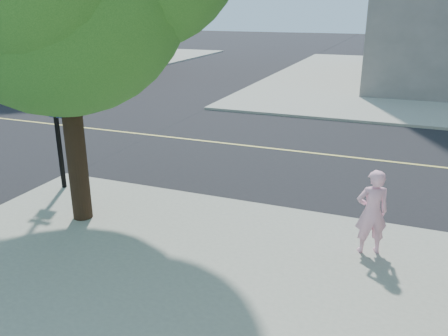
% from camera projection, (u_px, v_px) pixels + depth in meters
% --- Properties ---
extents(ground, '(140.00, 140.00, 0.00)m').
position_uv_depth(ground, '(99.00, 182.00, 11.92)').
color(ground, black).
rests_on(ground, ground).
extents(road_ew, '(140.00, 9.00, 0.01)m').
position_uv_depth(road_ew, '(178.00, 138.00, 15.87)').
color(road_ew, black).
rests_on(road_ew, ground).
extents(sidewalk_nw, '(26.00, 25.00, 0.12)m').
position_uv_depth(sidewalk_nw, '(24.00, 59.00, 38.73)').
color(sidewalk_nw, gray).
rests_on(sidewalk_nw, ground).
extents(man_on_phone, '(0.67, 0.56, 1.56)m').
position_uv_depth(man_on_phone, '(372.00, 212.00, 8.08)').
color(man_on_phone, '#FCB1CE').
rests_on(man_on_phone, sidewalk_se).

